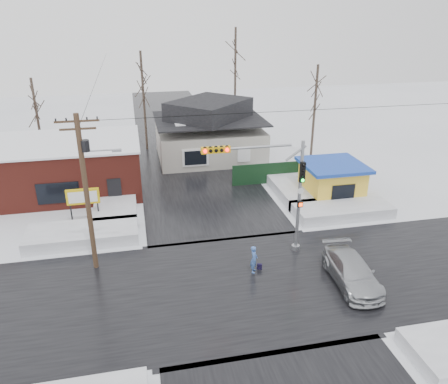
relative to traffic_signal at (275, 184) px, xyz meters
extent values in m
plane|color=white|center=(-2.43, -2.97, -4.54)|extent=(120.00, 120.00, 0.00)
cube|color=black|center=(-2.43, -2.97, -4.53)|extent=(10.00, 120.00, 0.02)
cube|color=black|center=(-2.43, -2.97, -4.53)|extent=(120.00, 10.00, 0.02)
cube|color=white|center=(-11.43, 4.03, -4.14)|extent=(7.00, 3.00, 0.80)
cube|color=white|center=(6.57, 4.03, -4.14)|extent=(7.00, 3.00, 0.80)
cube|color=white|center=(-9.43, 9.03, -4.14)|extent=(3.00, 8.00, 0.80)
cube|color=white|center=(4.57, 9.03, -4.14)|extent=(3.00, 8.00, 0.80)
cylinder|color=gray|center=(1.57, 0.03, -1.04)|extent=(0.20, 0.20, 7.00)
cylinder|color=gray|center=(1.57, 0.03, -4.39)|extent=(0.50, 0.50, 0.30)
cylinder|color=gray|center=(-1.43, 0.03, 2.26)|extent=(4.60, 0.14, 0.14)
cube|color=gold|center=(-3.43, 0.03, 2.26)|extent=(1.60, 0.28, 0.35)
sphere|color=#FF0C0C|center=(-4.03, -0.13, 2.26)|extent=(0.20, 0.20, 0.20)
sphere|color=#FF0C0C|center=(-2.83, -0.13, 2.26)|extent=(0.20, 0.20, 0.20)
cube|color=black|center=(1.57, -0.17, 0.66)|extent=(0.30, 0.22, 1.20)
sphere|color=#0CE533|center=(1.57, -0.31, 0.21)|extent=(0.18, 0.18, 0.18)
cube|color=black|center=(1.57, -0.17, -1.34)|extent=(0.30, 0.20, 0.35)
cylinder|color=#382619|center=(-10.43, 0.53, -0.04)|extent=(0.28, 0.28, 9.00)
cube|color=#382619|center=(-10.43, 0.53, 4.06)|extent=(2.20, 0.10, 0.10)
cube|color=#382619|center=(-10.43, 0.53, 3.66)|extent=(1.80, 0.10, 0.10)
cylinder|color=black|center=(-10.18, 0.53, 2.76)|extent=(0.44, 0.44, 0.60)
cylinder|color=gray|center=(-9.53, 0.53, 2.46)|extent=(1.80, 0.08, 0.08)
cube|color=gray|center=(-8.63, 0.53, 2.41)|extent=(0.50, 0.22, 0.12)
cube|color=maroon|center=(-13.43, 13.03, -2.54)|extent=(12.00, 8.00, 4.00)
cube|color=white|center=(-13.43, 13.03, -0.49)|extent=(12.20, 8.20, 0.15)
cube|color=black|center=(-13.43, 9.01, -3.14)|extent=(3.00, 0.08, 1.60)
cube|color=black|center=(-9.43, 9.01, -3.44)|extent=(1.00, 0.08, 2.20)
cylinder|color=black|center=(-12.33, 6.53, -3.64)|extent=(0.10, 0.10, 1.80)
cylinder|color=black|center=(-10.53, 6.53, -3.64)|extent=(0.10, 0.10, 1.80)
cube|color=gold|center=(-11.43, 6.53, -2.54)|extent=(2.20, 0.18, 1.10)
cube|color=white|center=(-11.43, 6.42, -2.54)|extent=(1.90, 0.02, 0.80)
cube|color=#BCB6A9|center=(-0.43, 19.03, -3.04)|extent=(10.00, 8.00, 3.00)
cube|color=black|center=(-0.43, 19.03, -0.64)|extent=(10.40, 8.40, 0.12)
pyramid|color=black|center=(-0.43, 19.03, 0.32)|extent=(9.00, 7.00, 1.80)
cube|color=maroon|center=(2.77, 20.03, 0.36)|extent=(0.70, 0.70, 1.40)
cube|color=white|center=(-2.43, 14.98, -3.14)|extent=(2.40, 0.12, 1.60)
cube|color=yellow|center=(7.07, 7.03, -3.24)|extent=(4.00, 4.00, 2.60)
cube|color=#164BAA|center=(7.07, 7.03, -1.79)|extent=(4.60, 4.60, 0.25)
cube|color=black|center=(7.07, 5.00, -3.24)|extent=(1.80, 0.06, 1.20)
cube|color=black|center=(4.07, 11.03, -3.64)|extent=(8.00, 0.12, 1.80)
cylinder|color=#332821|center=(-6.43, 23.03, 0.46)|extent=(0.24, 0.24, 10.00)
cylinder|color=#332821|center=(3.57, 25.03, 1.46)|extent=(0.24, 0.24, 12.00)
cylinder|color=#332821|center=(9.57, 17.03, -0.04)|extent=(0.24, 0.24, 9.00)
cylinder|color=#332821|center=(-16.43, 21.03, -0.54)|extent=(0.24, 0.24, 8.00)
imported|color=#4269B8|center=(-1.65, -1.82, -3.72)|extent=(0.58, 0.70, 1.63)
imported|color=#AFB2B6|center=(3.24, -3.98, -3.82)|extent=(2.32, 5.10, 1.45)
cube|color=black|center=(-1.25, -1.65, -4.36)|extent=(0.30, 0.22, 0.35)
camera|label=1|loc=(-7.66, -22.09, 9.34)|focal=35.00mm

